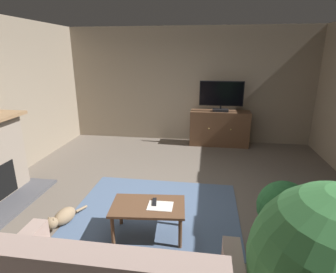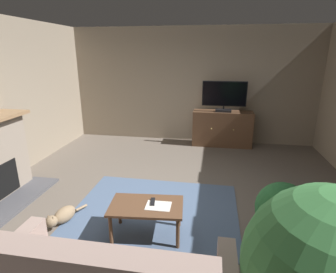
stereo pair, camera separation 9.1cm
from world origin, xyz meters
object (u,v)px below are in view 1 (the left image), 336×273
Objects in this scene: cat at (63,217)px; folded_newspaper at (160,206)px; tv_remote at (154,202)px; coffee_table at (148,209)px; tv_cabinet at (219,129)px; potted_plant_small_fern_corner at (283,213)px; potted_plant_leafy_by_curtain at (335,269)px; television at (221,96)px.

folded_newspaper is at bearing -2.73° from cat.
tv_remote is 0.26× the size of cat.
coffee_table is 3.10× the size of folded_newspaper.
tv_cabinet is 3.74m from potted_plant_small_fern_corner.
cat is at bearing -99.20° from tv_remote.
tv_cabinet is 8.33× the size of tv_remote.
coffee_table is at bearing -2.97° from cat.
potted_plant_leafy_by_curtain reaches higher than potted_plant_small_fern_corner.
cat is (-1.18, 0.06, -0.27)m from coffee_table.
folded_newspaper is 0.22× the size of potted_plant_leafy_by_curtain.
cat is (-2.72, 0.10, -0.39)m from potted_plant_small_fern_corner.
tv_cabinet is 1.05× the size of potted_plant_leafy_by_curtain.
potted_plant_leafy_by_curtain is at bearing -34.70° from coffee_table.
tv_remote is 1.29m from cat.
television is 4.78m from potted_plant_leafy_by_curtain.
tv_remote is at bearing -104.22° from tv_cabinet.
coffee_table is 1.42× the size of cat.
potted_plant_small_fern_corner is at bearing -2.90° from folded_newspaper.
folded_newspaper is 0.35× the size of potted_plant_small_fern_corner.
folded_newspaper reaches higher than coffee_table.
cat is (-2.16, -3.55, -1.13)m from television.
potted_plant_small_fern_corner reaches higher than cat.
potted_plant_small_fern_corner reaches higher than tv_remote.
television is (-0.00, -0.05, 0.83)m from tv_cabinet.
potted_plant_leafy_by_curtain is (1.53, -1.17, 0.29)m from tv_remote.
potted_plant_small_fern_corner is 1.31× the size of cat.
tv_cabinet is at bearing 75.05° from coffee_table.
tv_cabinet reaches higher than cat.
television reaches higher than potted_plant_leafy_by_curtain.
potted_plant_small_fern_corner reaches higher than coffee_table.
coffee_table is 0.11m from tv_remote.
television reaches higher than tv_remote.
potted_plant_small_fern_corner is (1.39, -0.04, 0.06)m from folded_newspaper.
folded_newspaper is (0.08, -0.07, -0.01)m from tv_remote.
cat is at bearing 175.87° from folded_newspaper.
tv_remote is 0.20× the size of potted_plant_small_fern_corner.
potted_plant_small_fern_corner is 2.75m from cat.
coffee_table is at bearing -104.95° from tv_cabinet.
tv_remote reaches higher than cat.
potted_plant_leafy_by_curtain is (1.45, -1.10, 0.30)m from folded_newspaper.
tv_cabinet is at bearing 97.39° from potted_plant_leafy_by_curtain.
tv_remote is at bearing -104.42° from television.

